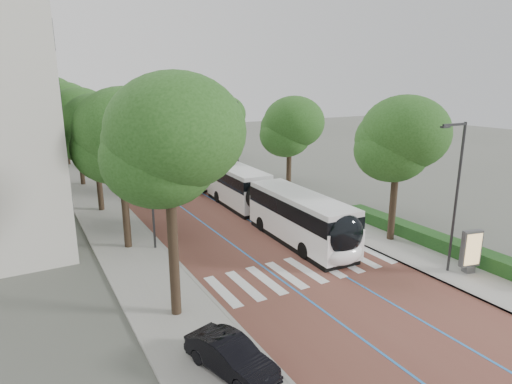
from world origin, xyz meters
The scene contains 22 objects.
ground centered at (0.00, 0.00, 0.00)m, with size 160.00×160.00×0.00m, color #51544C.
road centered at (0.00, 40.00, 0.01)m, with size 11.00×140.00×0.02m, color brown.
sidewalk_left centered at (-7.50, 40.00, 0.06)m, with size 4.00×140.00×0.12m, color gray.
sidewalk_right centered at (7.50, 40.00, 0.06)m, with size 4.00×140.00×0.12m, color gray.
kerb_left centered at (-5.60, 40.00, 0.06)m, with size 0.20×140.00×0.14m, color gray.
kerb_right centered at (5.60, 40.00, 0.06)m, with size 0.20×140.00×0.14m, color gray.
zebra_crossing centered at (0.20, 1.00, 0.03)m, with size 10.55×3.60×0.01m.
lane_line_left centered at (-1.60, 40.00, 0.02)m, with size 0.12×126.00×0.01m, color blue.
lane_line_right centered at (1.60, 40.00, 0.02)m, with size 0.12×126.00×0.01m, color blue.
hedge centered at (9.10, 0.00, 0.52)m, with size 1.20×14.00×0.80m, color #143B15.
streetlight_near centered at (6.62, -3.00, 4.82)m, with size 1.82×0.20×8.00m.
streetlight_far centered at (6.62, 22.00, 4.82)m, with size 1.82×0.20×8.00m.
lamp_post_left centered at (-6.10, 8.00, 4.12)m, with size 0.14×0.14×8.00m, color #2A2A2D.
trees_left centered at (-7.50, 27.14, 6.85)m, with size 6.38×60.85×10.15m.
trees_right centered at (7.70, 21.68, 5.99)m, with size 5.42×47.40×8.72m.
lead_bus centered at (2.48, 8.43, 1.63)m, with size 3.27×18.48×3.20m.
bus_queued_0 centered at (2.04, 24.57, 1.62)m, with size 2.65×12.42×3.20m.
bus_queued_1 centered at (1.97, 38.42, 1.62)m, with size 2.58×12.41×3.20m.
bus_queued_2 centered at (2.43, 51.03, 1.62)m, with size 2.72×12.44×3.20m.
bus_queued_3 centered at (1.76, 63.93, 1.62)m, with size 3.10×12.50×3.20m.
ad_panel centered at (7.58, -3.68, 1.35)m, with size 1.17×0.57×2.35m.
parked_car centered at (-7.13, -4.74, 0.74)m, with size 1.32×3.77×1.24m, color black.
Camera 1 is at (-12.75, -16.54, 10.09)m, focal length 30.00 mm.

